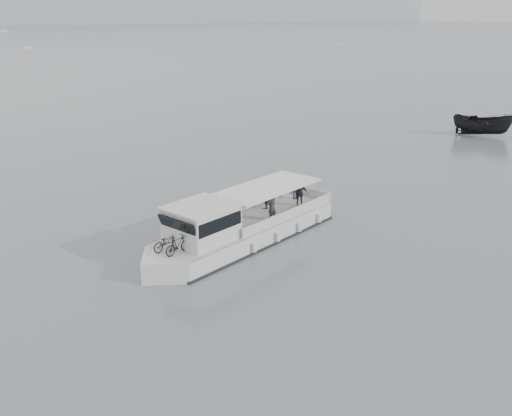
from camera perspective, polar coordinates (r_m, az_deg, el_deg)
ground at (r=28.73m, az=-7.01°, el=-3.48°), size 1400.00×1400.00×0.00m
tour_boat at (r=27.85m, az=-2.25°, el=-2.22°), size 12.27×5.11×5.12m
dark_motorboat at (r=57.46m, az=21.75°, el=7.75°), size 4.75×5.60×2.09m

